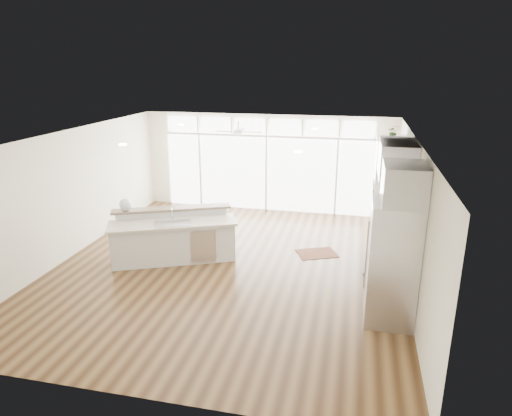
# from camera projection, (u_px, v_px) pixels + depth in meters

# --- Properties ---
(floor) EXTENTS (7.00, 8.00, 0.02)m
(floor) POSITION_uv_depth(u_px,v_px,m) (229.00, 267.00, 9.46)
(floor) COLOR #3D2612
(floor) RESTS_ON ground
(ceiling) EXTENTS (7.00, 8.00, 0.02)m
(ceiling) POSITION_uv_depth(u_px,v_px,m) (226.00, 136.00, 8.64)
(ceiling) COLOR silver
(ceiling) RESTS_ON wall_back
(wall_back) EXTENTS (7.00, 0.04, 2.70)m
(wall_back) POSITION_uv_depth(u_px,v_px,m) (267.00, 163.00, 12.77)
(wall_back) COLOR white
(wall_back) RESTS_ON floor
(wall_front) EXTENTS (7.00, 0.04, 2.70)m
(wall_front) POSITION_uv_depth(u_px,v_px,m) (133.00, 303.00, 5.33)
(wall_front) COLOR white
(wall_front) RESTS_ON floor
(wall_left) EXTENTS (0.04, 8.00, 2.70)m
(wall_left) POSITION_uv_depth(u_px,v_px,m) (71.00, 194.00, 9.78)
(wall_left) COLOR white
(wall_left) RESTS_ON floor
(wall_right) EXTENTS (0.04, 8.00, 2.70)m
(wall_right) POSITION_uv_depth(u_px,v_px,m) (412.00, 217.00, 8.32)
(wall_right) COLOR white
(wall_right) RESTS_ON floor
(glass_wall) EXTENTS (5.80, 0.06, 2.08)m
(glass_wall) POSITION_uv_depth(u_px,v_px,m) (267.00, 174.00, 12.80)
(glass_wall) COLOR white
(glass_wall) RESTS_ON wall_back
(transom_row) EXTENTS (5.90, 0.06, 0.40)m
(transom_row) POSITION_uv_depth(u_px,v_px,m) (267.00, 126.00, 12.40)
(transom_row) COLOR white
(transom_row) RESTS_ON wall_back
(desk_window) EXTENTS (0.04, 0.85, 0.85)m
(desk_window) POSITION_uv_depth(u_px,v_px,m) (409.00, 201.00, 8.54)
(desk_window) COLOR white
(desk_window) RESTS_ON wall_right
(ceiling_fan) EXTENTS (1.16, 1.16, 0.32)m
(ceiling_fan) POSITION_uv_depth(u_px,v_px,m) (238.00, 128.00, 11.41)
(ceiling_fan) COLOR white
(ceiling_fan) RESTS_ON ceiling
(recessed_lights) EXTENTS (3.40, 3.00, 0.02)m
(recessed_lights) POSITION_uv_depth(u_px,v_px,m) (229.00, 136.00, 8.83)
(recessed_lights) COLOR beige
(recessed_lights) RESTS_ON ceiling
(oven_cabinet) EXTENTS (0.64, 1.20, 2.50)m
(oven_cabinet) POSITION_uv_depth(u_px,v_px,m) (388.00, 194.00, 10.09)
(oven_cabinet) COLOR silver
(oven_cabinet) RESTS_ON floor
(desk_nook) EXTENTS (0.72, 1.30, 0.76)m
(desk_nook) POSITION_uv_depth(u_px,v_px,m) (386.00, 257.00, 8.97)
(desk_nook) COLOR silver
(desk_nook) RESTS_ON floor
(upper_cabinets) EXTENTS (0.64, 1.30, 0.64)m
(upper_cabinets) POSITION_uv_depth(u_px,v_px,m) (397.00, 159.00, 8.36)
(upper_cabinets) COLOR silver
(upper_cabinets) RESTS_ON wall_right
(refrigerator) EXTENTS (0.76, 0.90, 2.00)m
(refrigerator) POSITION_uv_depth(u_px,v_px,m) (392.00, 262.00, 7.25)
(refrigerator) COLOR silver
(refrigerator) RESTS_ON floor
(fridge_cabinet) EXTENTS (0.64, 0.90, 0.60)m
(fridge_cabinet) POSITION_uv_depth(u_px,v_px,m) (404.00, 184.00, 6.84)
(fridge_cabinet) COLOR silver
(fridge_cabinet) RESTS_ON wall_right
(framed_photos) EXTENTS (0.06, 0.22, 0.80)m
(framed_photos) POSITION_uv_depth(u_px,v_px,m) (405.00, 200.00, 9.17)
(framed_photos) COLOR black
(framed_photos) RESTS_ON wall_right
(kitchen_island) EXTENTS (2.82, 1.98, 1.05)m
(kitchen_island) POSITION_uv_depth(u_px,v_px,m) (174.00, 237.00, 9.60)
(kitchen_island) COLOR silver
(kitchen_island) RESTS_ON floor
(rug) EXTENTS (1.02, 0.90, 0.01)m
(rug) POSITION_uv_depth(u_px,v_px,m) (317.00, 253.00, 10.09)
(rug) COLOR #3C1D13
(rug) RESTS_ON floor
(office_chair) EXTENTS (0.59, 0.56, 0.96)m
(office_chair) POSITION_uv_depth(u_px,v_px,m) (382.00, 255.00, 8.83)
(office_chair) COLOR black
(office_chair) RESTS_ON floor
(fishbowl) EXTENTS (0.36, 0.36, 0.26)m
(fishbowl) POSITION_uv_depth(u_px,v_px,m) (126.00, 205.00, 9.60)
(fishbowl) COLOR white
(fishbowl) RESTS_ON kitchen_island
(monitor) EXTENTS (0.15, 0.45, 0.37)m
(monitor) POSITION_uv_depth(u_px,v_px,m) (384.00, 230.00, 8.81)
(monitor) COLOR black
(monitor) RESTS_ON desk_nook
(keyboard) EXTENTS (0.16, 0.32, 0.02)m
(keyboard) POSITION_uv_depth(u_px,v_px,m) (374.00, 238.00, 8.90)
(keyboard) COLOR silver
(keyboard) RESTS_ON desk_nook
(potted_plant) EXTENTS (0.27, 0.29, 0.21)m
(potted_plant) POSITION_uv_depth(u_px,v_px,m) (393.00, 133.00, 9.68)
(potted_plant) COLOR #385F28
(potted_plant) RESTS_ON oven_cabinet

